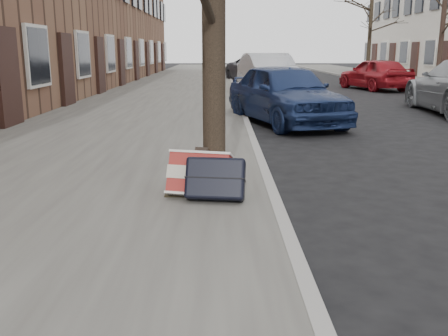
{
  "coord_description": "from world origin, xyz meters",
  "views": [
    {
      "loc": [
        -1.83,
        -4.3,
        1.65
      ],
      "look_at": [
        -1.79,
        0.8,
        0.43
      ],
      "focal_mm": 40.0,
      "sensor_mm": 36.0,
      "label": 1
    }
  ],
  "objects_px": {
    "suitcase_red": "(199,175)",
    "car_near_front": "(285,94)",
    "suitcase_navy": "(215,178)",
    "car_near_mid": "(268,73)"
  },
  "relations": [
    {
      "from": "suitcase_navy",
      "to": "car_near_mid",
      "type": "height_order",
      "value": "car_near_mid"
    },
    {
      "from": "suitcase_red",
      "to": "suitcase_navy",
      "type": "height_order",
      "value": "suitcase_red"
    },
    {
      "from": "suitcase_navy",
      "to": "suitcase_red",
      "type": "bearing_deg",
      "value": 153.31
    },
    {
      "from": "suitcase_navy",
      "to": "car_near_mid",
      "type": "relative_size",
      "value": 0.13
    },
    {
      "from": "suitcase_navy",
      "to": "car_near_front",
      "type": "distance_m",
      "value": 6.5
    },
    {
      "from": "car_near_front",
      "to": "suitcase_red",
      "type": "bearing_deg",
      "value": -122.71
    },
    {
      "from": "suitcase_red",
      "to": "car_near_front",
      "type": "height_order",
      "value": "car_near_front"
    },
    {
      "from": "car_near_mid",
      "to": "suitcase_red",
      "type": "bearing_deg",
      "value": -107.07
    },
    {
      "from": "car_near_front",
      "to": "car_near_mid",
      "type": "height_order",
      "value": "car_near_mid"
    },
    {
      "from": "suitcase_red",
      "to": "car_near_front",
      "type": "relative_size",
      "value": 0.16
    }
  ]
}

